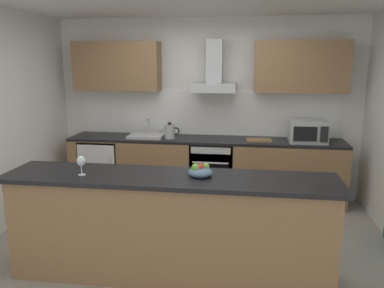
% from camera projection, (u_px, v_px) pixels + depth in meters
% --- Properties ---
extents(ground, '(5.45, 4.71, 0.02)m').
position_uv_depth(ground, '(188.00, 248.00, 4.21)').
color(ground, gray).
extents(wall_back, '(5.45, 0.12, 2.60)m').
position_uv_depth(wall_back, '(207.00, 108.00, 5.78)').
color(wall_back, white).
rests_on(wall_back, ground).
extents(backsplash_tile, '(3.78, 0.02, 0.66)m').
position_uv_depth(backsplash_tile, '(207.00, 113.00, 5.73)').
color(backsplash_tile, white).
extents(counter_back, '(3.92, 0.60, 0.90)m').
position_uv_depth(counter_back, '(204.00, 169.00, 5.60)').
color(counter_back, olive).
rests_on(counter_back, ground).
extents(counter_island, '(3.00, 0.64, 0.99)m').
position_uv_depth(counter_island, '(169.00, 227.00, 3.53)').
color(counter_island, olive).
rests_on(counter_island, ground).
extents(upper_cabinets, '(3.86, 0.32, 0.70)m').
position_uv_depth(upper_cabinets, '(206.00, 66.00, 5.43)').
color(upper_cabinets, olive).
extents(oven, '(0.60, 0.62, 0.80)m').
position_uv_depth(oven, '(212.00, 169.00, 5.55)').
color(oven, slate).
rests_on(oven, ground).
extents(refrigerator, '(0.58, 0.60, 0.85)m').
position_uv_depth(refrigerator, '(104.00, 167.00, 5.79)').
color(refrigerator, white).
rests_on(refrigerator, ground).
extents(microwave, '(0.50, 0.38, 0.30)m').
position_uv_depth(microwave, '(308.00, 132.00, 5.22)').
color(microwave, '#B7BABC').
rests_on(microwave, counter_back).
extents(sink, '(0.50, 0.40, 0.26)m').
position_uv_depth(sink, '(147.00, 135.00, 5.60)').
color(sink, silver).
rests_on(sink, counter_back).
extents(kettle, '(0.29, 0.15, 0.24)m').
position_uv_depth(kettle, '(170.00, 131.00, 5.49)').
color(kettle, '#B7BABC').
rests_on(kettle, counter_back).
extents(range_hood, '(0.62, 0.45, 0.72)m').
position_uv_depth(range_hood, '(214.00, 75.00, 5.39)').
color(range_hood, '#B7BABC').
extents(wine_glass, '(0.08, 0.08, 0.18)m').
position_uv_depth(wine_glass, '(81.00, 162.00, 3.42)').
color(wine_glass, silver).
rests_on(wine_glass, counter_island).
extents(fruit_bowl, '(0.22, 0.22, 0.13)m').
position_uv_depth(fruit_bowl, '(200.00, 171.00, 3.40)').
color(fruit_bowl, slate).
rests_on(fruit_bowl, counter_island).
extents(chopping_board, '(0.36, 0.25, 0.02)m').
position_uv_depth(chopping_board, '(259.00, 140.00, 5.34)').
color(chopping_board, '#9E7247').
rests_on(chopping_board, counter_back).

